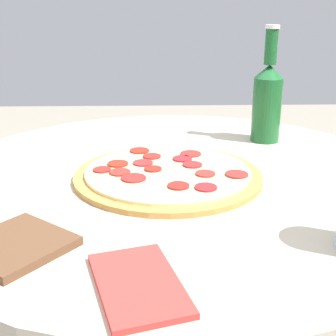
{
  "coord_description": "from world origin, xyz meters",
  "views": [
    {
      "loc": [
        0.83,
        -0.04,
        1.05
      ],
      "look_at": [
        0.02,
        -0.02,
        0.76
      ],
      "focal_mm": 50.0,
      "sensor_mm": 36.0,
      "label": 1
    }
  ],
  "objects": [
    {
      "name": "pizza",
      "position": [
        0.02,
        -0.02,
        0.75
      ],
      "size": [
        0.35,
        0.35,
        0.02
      ],
      "color": "#B77F3D",
      "rests_on": "table"
    },
    {
      "name": "table",
      "position": [
        0.0,
        0.0,
        0.54
      ],
      "size": [
        0.95,
        0.95,
        0.74
      ],
      "color": "#B2A893",
      "rests_on": "ground_plane"
    },
    {
      "name": "beer_bottle",
      "position": [
        -0.21,
        0.22,
        0.84
      ],
      "size": [
        0.07,
        0.07,
        0.26
      ],
      "color": "#195628",
      "rests_on": "table"
    },
    {
      "name": "napkin",
      "position": [
        0.37,
        -0.06,
        0.74
      ],
      "size": [
        0.17,
        0.13,
        0.01
      ],
      "color": "red",
      "rests_on": "table"
    }
  ]
}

